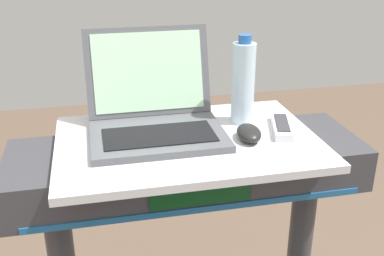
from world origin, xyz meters
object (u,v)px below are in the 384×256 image
Objects in this scene: laptop at (155,114)px; water_bottle at (243,82)px; computer_mouse at (249,133)px; tv_remote at (282,126)px.

laptop is 0.25m from water_bottle.
laptop is 0.24m from computer_mouse.
computer_mouse is 0.11m from tv_remote.
water_bottle is (0.24, 0.02, 0.06)m from laptop.
tv_remote is at bearing -43.64° from water_bottle.
water_bottle is at bearing 136.36° from tv_remote.
water_bottle is at bearing 3.25° from laptop.
laptop reaches higher than water_bottle.
water_bottle is (0.02, 0.12, 0.09)m from computer_mouse.
computer_mouse is 0.60× the size of tv_remote.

